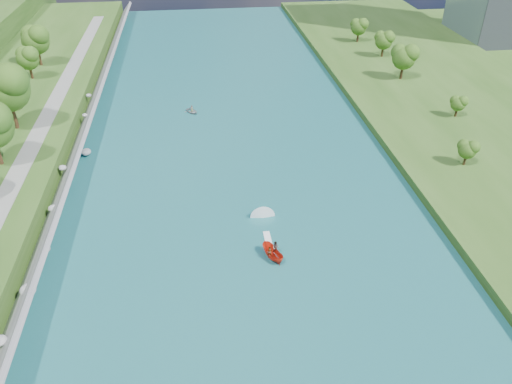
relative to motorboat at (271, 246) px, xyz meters
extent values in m
plane|color=#2D5119|center=(-3.30, -8.48, -0.80)|extent=(260.00, 260.00, 0.00)
cube|color=#18575B|center=(-3.30, 11.52, -0.75)|extent=(55.00, 240.00, 0.10)
cube|color=slate|center=(-29.15, 11.52, 1.00)|extent=(3.54, 236.00, 4.05)
ellipsoid|color=gray|center=(-29.73, -13.09, 1.58)|extent=(1.38, 1.46, 0.80)
ellipsoid|color=gray|center=(-28.98, -5.43, 1.05)|extent=(1.79, 1.98, 1.33)
ellipsoid|color=gray|center=(-28.72, 2.23, 0.73)|extent=(1.18, 0.96, 0.75)
ellipsoid|color=gray|center=(-29.41, 10.98, 1.03)|extent=(1.58, 1.28, 0.95)
ellipsoid|color=gray|center=(-30.06, 21.52, 1.55)|extent=(1.24, 1.26, 0.79)
ellipsoid|color=gray|center=(-27.85, 29.32, -0.01)|extent=(1.64, 2.04, 1.02)
ellipsoid|color=gray|center=(-29.61, 41.26, 1.60)|extent=(0.95, 1.01, 0.73)
ellipsoid|color=gray|center=(-30.15, 50.38, 1.90)|extent=(1.18, 0.99, 0.68)
cube|color=gray|center=(-35.80, 11.52, 2.75)|extent=(3.00, 200.00, 0.10)
ellipsoid|color=#275316|center=(-40.04, 34.89, 9.62)|extent=(8.31, 8.31, 13.85)
ellipsoid|color=#275316|center=(-43.20, 59.74, 6.88)|extent=(5.01, 5.01, 8.36)
ellipsoid|color=#275316|center=(-43.27, 68.42, 8.12)|extent=(6.50, 6.50, 10.83)
ellipsoid|color=#275316|center=(34.33, 15.60, 3.32)|extent=(3.14, 3.14, 5.23)
ellipsoid|color=#275316|center=(41.50, 33.35, 3.22)|extent=(3.03, 3.03, 5.04)
ellipsoid|color=#275316|center=(38.47, 54.25, 5.39)|extent=(5.63, 5.63, 9.39)
ellipsoid|color=#275316|center=(39.46, 69.89, 4.54)|extent=(4.61, 4.61, 7.69)
ellipsoid|color=#275316|center=(37.05, 82.94, 4.46)|extent=(4.51, 4.51, 7.51)
imported|color=red|center=(-0.02, -1.51, 0.10)|extent=(3.04, 4.40, 1.59)
imported|color=#66605B|center=(-0.42, -1.91, 0.50)|extent=(0.69, 0.53, 1.70)
imported|color=#66605B|center=(0.48, -1.01, 0.54)|extent=(1.07, 0.99, 1.78)
cube|color=white|center=(-0.02, 1.49, -0.67)|extent=(0.90, 5.00, 0.06)
imported|color=gray|center=(-9.24, 44.96, -0.37)|extent=(3.70, 3.98, 0.67)
imported|color=#66605B|center=(-9.24, 44.96, 0.18)|extent=(0.63, 0.42, 1.26)
camera|label=1|loc=(-8.45, -49.82, 41.81)|focal=35.00mm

